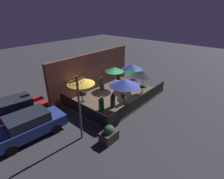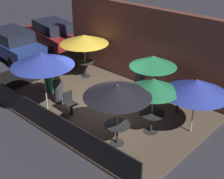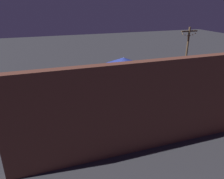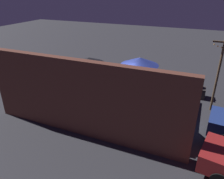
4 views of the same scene
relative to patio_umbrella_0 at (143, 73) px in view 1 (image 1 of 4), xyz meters
The scene contains 23 objects.
ground_plane 3.25m from the patio_umbrella_0, 144.18° to the left, with size 60.00×60.00×0.00m, color #2D2D33.
patio_deck 3.21m from the patio_umbrella_0, 144.18° to the left, with size 8.03×5.30×0.12m.
building_wall 4.80m from the patio_umbrella_0, 114.96° to the left, with size 9.63×0.36×3.60m.
fence_front 2.76m from the patio_umbrella_0, 150.39° to the right, with size 7.83×0.05×0.95m.
fence_side_left 6.34m from the patio_umbrella_0, 166.32° to the left, with size 0.05×5.10×0.95m.
patio_umbrella_0 is the anchor object (origin of this frame).
patio_umbrella_1 5.50m from the patio_umbrella_0, 147.75° to the left, with size 2.25×2.25×2.06m.
patio_umbrella_2 1.38m from the patio_umbrella_0, 72.13° to the left, with size 1.73×1.73×2.03m.
patio_umbrella_3 3.29m from the patio_umbrella_0, behind, with size 2.29×2.29×2.44m.
patio_umbrella_4 2.86m from the patio_umbrella_0, 103.58° to the left, with size 1.81×1.81×2.12m.
patio_umbrella_5 2.68m from the patio_umbrella_0, 56.91° to the left, with size 2.17×2.17×2.02m.
dining_table_0 1.38m from the patio_umbrella_0, ahead, with size 0.84×0.84×0.75m.
dining_table_1 5.67m from the patio_umbrella_0, 147.75° to the left, with size 0.84×0.84×0.76m.
dining_table_2 1.93m from the patio_umbrella_0, 72.13° to the left, with size 0.90×0.90×0.77m.
patio_chair_0 2.95m from the patio_umbrella_0, behind, with size 0.43×0.43×0.92m.
patio_chair_1 3.42m from the patio_umbrella_0, 82.12° to the left, with size 0.40×0.40×0.95m.
patron_0 4.09m from the patio_umbrella_0, 117.17° to the left, with size 0.47×0.47×1.33m.
patron_1 3.91m from the patio_umbrella_0, behind, with size 0.56×0.56×1.21m.
patron_2 4.87m from the patio_umbrella_0, behind, with size 0.48×0.48×1.21m.
planter_box 7.07m from the patio_umbrella_0, 164.57° to the right, with size 1.06×0.74×1.07m.
light_post 7.55m from the patio_umbrella_0, behind, with size 1.10×0.12×4.08m.
parked_car_0 9.85m from the patio_umbrella_0, 167.64° to the left, with size 4.40×2.05×1.62m.
parked_car_1 10.52m from the patio_umbrella_0, 153.32° to the left, with size 4.52×2.42×1.62m.
Camera 1 is at (-10.77, -8.84, 7.25)m, focal length 28.00 mm.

